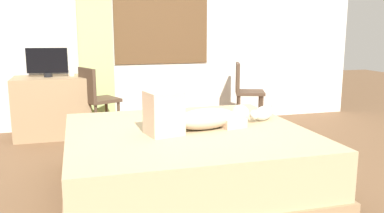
# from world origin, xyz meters

# --- Properties ---
(ground_plane) EXTENTS (16.00, 16.00, 0.00)m
(ground_plane) POSITION_xyz_m (0.00, 0.00, 0.00)
(ground_plane) COLOR brown
(back_wall_with_window) EXTENTS (6.40, 0.14, 2.90)m
(back_wall_with_window) POSITION_xyz_m (0.01, 2.58, 1.45)
(back_wall_with_window) COLOR silver
(back_wall_with_window) RESTS_ON ground
(bed) EXTENTS (1.97, 1.86, 0.51)m
(bed) POSITION_xyz_m (-0.01, 0.11, 0.25)
(bed) COLOR #997A56
(bed) RESTS_ON ground
(person_lying) EXTENTS (0.94, 0.43, 0.34)m
(person_lying) POSITION_xyz_m (0.06, 0.08, 0.62)
(person_lying) COLOR #CCB299
(person_lying) RESTS_ON bed
(cat) EXTENTS (0.31, 0.24, 0.21)m
(cat) POSITION_xyz_m (0.74, 0.25, 0.58)
(cat) COLOR silver
(cat) RESTS_ON bed
(desk) EXTENTS (0.90, 0.56, 0.74)m
(desk) POSITION_xyz_m (-1.15, 2.18, 0.37)
(desk) COLOR #997A56
(desk) RESTS_ON ground
(tv_monitor) EXTENTS (0.48, 0.10, 0.35)m
(tv_monitor) POSITION_xyz_m (-1.19, 2.18, 0.92)
(tv_monitor) COLOR black
(tv_monitor) RESTS_ON desk
(cup) EXTENTS (0.06, 0.06, 0.08)m
(cup) POSITION_xyz_m (-0.91, 2.21, 0.78)
(cup) COLOR white
(cup) RESTS_ON desk
(chair_by_desk) EXTENTS (0.50, 0.50, 0.86)m
(chair_by_desk) POSITION_xyz_m (-0.65, 1.98, 0.51)
(chair_by_desk) COLOR #4C3828
(chair_by_desk) RESTS_ON ground
(chair_spare) EXTENTS (0.48, 0.48, 0.86)m
(chair_spare) POSITION_xyz_m (1.33, 2.06, 0.51)
(chair_spare) COLOR #4C3828
(chair_spare) RESTS_ON ground
(curtain_left) EXTENTS (0.44, 0.06, 2.33)m
(curtain_left) POSITION_xyz_m (-0.59, 2.46, 1.16)
(curtain_left) COLOR #ADCC75
(curtain_left) RESTS_ON ground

